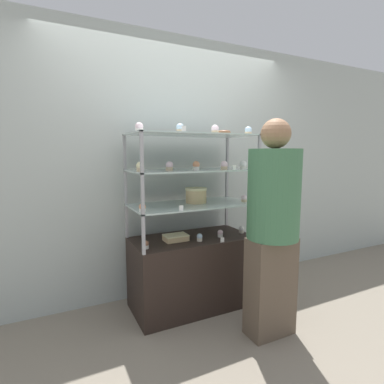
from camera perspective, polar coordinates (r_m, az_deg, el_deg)
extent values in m
plane|color=gray|center=(3.07, 0.00, -20.68)|extent=(20.00, 20.00, 0.00)
cube|color=#A8B2AD|center=(3.09, -3.45, 4.72)|extent=(8.00, 0.05, 2.60)
cube|color=black|center=(2.93, 0.00, -14.92)|extent=(1.11, 0.55, 0.67)
cube|color=#99999E|center=(2.84, -12.36, -5.38)|extent=(0.02, 0.02, 0.32)
cube|color=#99999E|center=(3.26, 6.57, -3.60)|extent=(0.02, 0.02, 0.32)
cube|color=#99999E|center=(2.34, -9.24, -8.04)|extent=(0.02, 0.02, 0.32)
cube|color=#99999E|center=(2.84, 12.35, -5.37)|extent=(0.02, 0.02, 0.32)
cube|color=#B2C6C1|center=(2.75, 0.00, -2.41)|extent=(1.11, 0.55, 0.01)
cube|color=#99999E|center=(2.79, -12.54, 0.96)|extent=(0.02, 0.02, 0.32)
cube|color=#99999E|center=(3.22, 6.65, 1.93)|extent=(0.02, 0.02, 0.32)
cube|color=#99999E|center=(2.28, -9.40, -0.37)|extent=(0.02, 0.02, 0.32)
cube|color=#99999E|center=(2.79, 12.53, 0.97)|extent=(0.02, 0.02, 0.32)
cube|color=#B2C6C1|center=(2.71, 0.00, 4.18)|extent=(1.11, 0.55, 0.01)
cube|color=#99999E|center=(2.77, -12.73, 7.47)|extent=(0.02, 0.02, 0.32)
cube|color=#99999E|center=(3.20, 6.73, 7.57)|extent=(0.02, 0.02, 0.32)
cube|color=#99999E|center=(2.26, -9.57, 7.60)|extent=(0.02, 0.02, 0.32)
cube|color=#99999E|center=(2.77, 12.72, 7.47)|extent=(0.02, 0.02, 0.32)
cube|color=#B2C6C1|center=(2.71, 0.00, 10.87)|extent=(1.11, 0.55, 0.01)
cylinder|color=#DBBC84|center=(2.80, 0.78, -0.85)|extent=(0.19, 0.19, 0.12)
cylinder|color=#F4EAB2|center=(2.79, 0.78, 0.58)|extent=(0.20, 0.20, 0.02)
cube|color=#DBBC84|center=(2.71, -3.12, -8.77)|extent=(0.21, 0.14, 0.05)
cube|color=#F4EAB2|center=(2.71, -3.13, -8.20)|extent=(0.21, 0.14, 0.01)
cylinder|color=white|center=(2.52, -8.80, -10.29)|extent=(0.05, 0.05, 0.03)
sphere|color=#8C5B42|center=(2.52, -8.82, -9.66)|extent=(0.05, 0.05, 0.05)
cylinder|color=beige|center=(2.70, 1.45, -9.01)|extent=(0.05, 0.05, 0.03)
sphere|color=silver|center=(2.69, 1.45, -8.42)|extent=(0.05, 0.05, 0.05)
cylinder|color=white|center=(2.84, 5.40, -8.25)|extent=(0.05, 0.05, 0.03)
sphere|color=silver|center=(2.83, 5.40, -7.68)|extent=(0.05, 0.05, 0.05)
cylinder|color=beige|center=(3.01, 9.38, -7.41)|extent=(0.05, 0.05, 0.03)
sphere|color=white|center=(3.00, 9.39, -6.88)|extent=(0.05, 0.05, 0.05)
cube|color=white|center=(2.67, 5.80, -9.07)|extent=(0.04, 0.00, 0.04)
cylinder|color=white|center=(2.43, -9.43, -3.40)|extent=(0.05, 0.05, 0.02)
sphere|color=#E5996B|center=(2.42, -9.44, -2.76)|extent=(0.06, 0.06, 0.06)
cylinder|color=#CCB28C|center=(2.91, 9.87, -1.62)|extent=(0.05, 0.05, 0.02)
sphere|color=silver|center=(2.90, 9.88, -1.09)|extent=(0.06, 0.06, 0.06)
cube|color=white|center=(2.42, -2.07, -3.09)|extent=(0.04, 0.00, 0.04)
cylinder|color=#CCB28C|center=(2.47, -9.83, 4.24)|extent=(0.06, 0.06, 0.03)
sphere|color=#F4EAB2|center=(2.47, -9.84, 4.98)|extent=(0.06, 0.06, 0.06)
cylinder|color=#CCB28C|center=(2.57, -4.31, 4.44)|extent=(0.06, 0.06, 0.03)
sphere|color=silver|center=(2.56, -4.32, 5.15)|extent=(0.06, 0.06, 0.06)
cylinder|color=white|center=(2.66, 0.79, 4.56)|extent=(0.06, 0.06, 0.03)
sphere|color=#E5996B|center=(2.66, 0.79, 5.25)|extent=(0.06, 0.06, 0.06)
cylinder|color=#CCB28C|center=(2.71, 6.13, 4.58)|extent=(0.06, 0.06, 0.03)
sphere|color=silver|center=(2.71, 6.14, 5.25)|extent=(0.06, 0.06, 0.06)
cylinder|color=white|center=(2.87, 9.71, 4.67)|extent=(0.06, 0.06, 0.03)
sphere|color=white|center=(2.87, 9.72, 5.30)|extent=(0.06, 0.06, 0.06)
cube|color=white|center=(2.63, 8.07, 4.62)|extent=(0.04, 0.00, 0.04)
cylinder|color=white|center=(2.47, -10.01, 11.52)|extent=(0.06, 0.06, 0.03)
sphere|color=silver|center=(2.48, -10.02, 12.21)|extent=(0.06, 0.06, 0.06)
cylinder|color=#CCB28C|center=(2.52, -2.28, 11.54)|extent=(0.06, 0.06, 0.03)
sphere|color=silver|center=(2.52, -2.28, 12.23)|extent=(0.06, 0.06, 0.06)
cylinder|color=#CCB28C|center=(2.66, 4.40, 11.31)|extent=(0.06, 0.06, 0.03)
sphere|color=silver|center=(2.66, 4.41, 11.96)|extent=(0.06, 0.06, 0.06)
cylinder|color=#CCB28C|center=(2.86, 10.66, 10.94)|extent=(0.06, 0.06, 0.03)
sphere|color=silver|center=(2.86, 10.68, 11.54)|extent=(0.06, 0.06, 0.06)
cube|color=white|center=(2.40, -1.57, 11.99)|extent=(0.04, 0.00, 0.04)
torus|color=brown|center=(2.84, 6.13, 11.20)|extent=(0.12, 0.12, 0.04)
cube|color=brown|center=(2.56, 14.70, -17.01)|extent=(0.38, 0.21, 0.79)
cylinder|color=#3F724C|center=(2.36, 15.29, -0.43)|extent=(0.40, 0.40, 0.69)
sphere|color=#936B4C|center=(2.34, 15.67, 10.66)|extent=(0.22, 0.22, 0.22)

